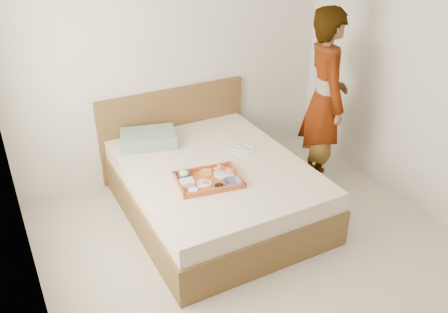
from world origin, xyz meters
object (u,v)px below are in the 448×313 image
person (325,100)px  bed (214,188)px  dinner_plate (243,149)px  tray (209,180)px

person → bed: bearing=111.8°
dinner_plate → person: person is taller
bed → tray: tray is taller
bed → person: size_ratio=1.08×
bed → dinner_plate: (0.38, 0.13, 0.27)m
tray → bed: bearing=62.9°
dinner_plate → person: size_ratio=0.13×
tray → person: person is taller
bed → person: 1.42m
bed → dinner_plate: dinner_plate is taller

